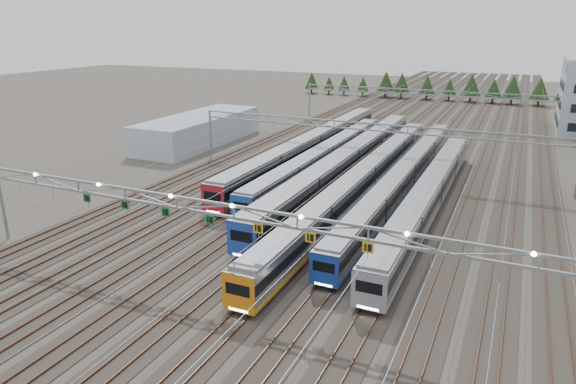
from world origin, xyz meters
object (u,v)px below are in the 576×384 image
at_px(train_a, 312,146).
at_px(train_e, 405,175).
at_px(train_b, 324,157).
at_px(gantry_near, 233,215).
at_px(train_f, 430,193).
at_px(gantry_mid, 370,133).
at_px(train_c, 349,162).
at_px(gantry_far, 425,96).
at_px(train_d, 365,179).
at_px(west_shed, 199,130).

distance_m(train_a, train_e, 20.82).
xyz_separation_m(train_b, gantry_near, (6.70, -39.21, 4.97)).
xyz_separation_m(train_f, gantry_mid, (-11.25, 12.27, 4.26)).
xyz_separation_m(gantry_near, gantry_mid, (0.05, 40.12, -0.70)).
height_order(train_c, gantry_near, gantry_near).
height_order(train_e, gantry_near, gantry_near).
bearing_deg(gantry_far, gantry_mid, -90.00).
distance_m(train_d, train_f, 9.43).
distance_m(train_b, west_shed, 30.05).
bearing_deg(train_e, train_c, 164.24).
relative_size(train_c, train_e, 1.02).
distance_m(gantry_near, west_shed, 59.69).
bearing_deg(gantry_mid, train_c, -129.74).
bearing_deg(train_d, train_e, 43.18).
bearing_deg(train_f, train_d, 162.71).
bearing_deg(gantry_near, train_f, 67.92).
bearing_deg(train_f, train_c, 144.69).
bearing_deg(gantry_far, train_c, -92.70).
bearing_deg(gantry_far, west_shed, -133.59).
relative_size(train_b, train_f, 0.97).
distance_m(train_d, gantry_near, 31.14).
relative_size(gantry_far, west_shed, 1.88).
bearing_deg(gantry_far, gantry_near, -90.03).
bearing_deg(train_a, train_f, -37.84).
relative_size(train_f, west_shed, 1.80).
xyz_separation_m(gantry_mid, west_shed, (-35.55, 7.66, -3.75)).
relative_size(train_a, train_f, 1.15).
xyz_separation_m(train_f, gantry_near, (-11.30, -27.85, 4.96)).
bearing_deg(gantry_far, train_b, -98.37).
xyz_separation_m(gantry_far, west_shed, (-35.55, -37.34, -3.75)).
bearing_deg(gantry_near, west_shed, 126.61).
relative_size(train_a, train_b, 1.19).
distance_m(train_a, train_b, 7.59).
xyz_separation_m(train_a, train_f, (22.50, -17.48, -0.16)).
xyz_separation_m(train_b, train_f, (18.00, -11.37, 0.01)).
bearing_deg(gantry_mid, train_a, 155.16).
bearing_deg(train_f, train_a, 142.16).
relative_size(train_d, gantry_far, 1.21).
relative_size(train_d, west_shed, 2.28).
bearing_deg(west_shed, train_f, -23.07).
bearing_deg(train_b, train_c, -21.83).
distance_m(train_b, gantry_far, 46.59).
xyz_separation_m(gantry_near, west_shed, (-35.50, 47.78, -4.45)).
height_order(gantry_mid, west_shed, gantry_mid).
distance_m(train_a, train_f, 28.49).
bearing_deg(train_b, train_d, -43.58).
bearing_deg(train_a, gantry_far, 74.21).
bearing_deg(west_shed, gantry_far, 46.41).
distance_m(train_b, train_f, 21.29).
bearing_deg(train_a, train_e, -30.15).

